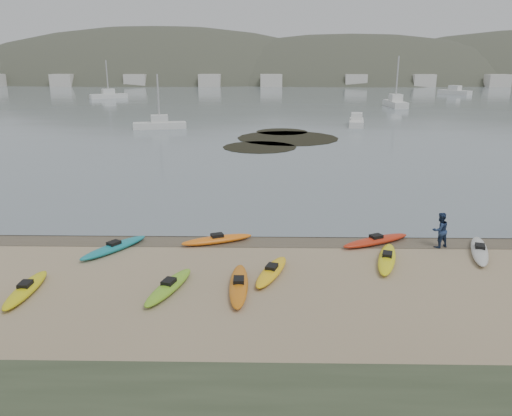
{
  "coord_description": "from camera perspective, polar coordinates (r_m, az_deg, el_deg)",
  "views": [
    {
      "loc": [
        0.43,
        -22.92,
        8.29
      ],
      "look_at": [
        0.0,
        0.0,
        1.5
      ],
      "focal_mm": 35.0,
      "sensor_mm": 36.0,
      "label": 1
    }
  ],
  "objects": [
    {
      "name": "far_hills",
      "position": [
        221.68,
        11.35,
        9.92
      ],
      "size": [
        550.0,
        135.0,
        80.0
      ],
      "color": "#384235",
      "rests_on": "ground"
    },
    {
      "name": "moored_boats",
      "position": [
        102.45,
        7.34,
        12.05
      ],
      "size": [
        91.2,
        73.44,
        1.24
      ],
      "color": "silver",
      "rests_on": "ground"
    },
    {
      "name": "far_town",
      "position": [
        168.13,
        3.06,
        14.34
      ],
      "size": [
        199.0,
        5.0,
        4.0
      ],
      "color": "beige",
      "rests_on": "ground"
    },
    {
      "name": "person_east",
      "position": [
        24.37,
        20.29,
        -2.38
      ],
      "size": [
        0.98,
        0.88,
        1.66
      ],
      "primitive_type": "imported",
      "rotation": [
        0.0,
        0.0,
        3.51
      ],
      "color": "navy",
      "rests_on": "ground"
    },
    {
      "name": "kelp_mats",
      "position": [
        55.21,
        2.8,
        7.88
      ],
      "size": [
        12.3,
        17.85,
        0.04
      ],
      "color": "black",
      "rests_on": "water"
    },
    {
      "name": "water",
      "position": [
        323.02,
        1.03,
        15.04
      ],
      "size": [
        1200.0,
        1200.0,
        0.0
      ],
      "primitive_type": "plane",
      "color": "slate",
      "rests_on": "ground"
    },
    {
      "name": "kayaks",
      "position": [
        20.87,
        -2.01,
        -6.4
      ],
      "size": [
        23.3,
        8.92,
        0.34
      ],
      "color": "yellow",
      "rests_on": "ground"
    },
    {
      "name": "wet_sand",
      "position": [
        24.09,
        -0.01,
        -3.62
      ],
      "size": [
        60.0,
        60.0,
        0.0
      ],
      "primitive_type": "plane",
      "color": "brown",
      "rests_on": "ground"
    },
    {
      "name": "ground",
      "position": [
        24.37,
        0.0,
        -3.38
      ],
      "size": [
        600.0,
        600.0,
        0.0
      ],
      "primitive_type": "plane",
      "color": "tan",
      "rests_on": "ground"
    }
  ]
}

